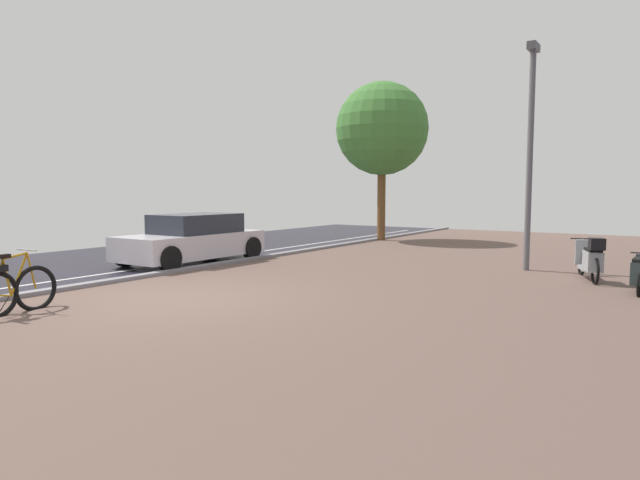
# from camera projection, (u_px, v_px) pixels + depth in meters

# --- Properties ---
(ground) EXTENTS (21.00, 40.00, 0.13)m
(ground) POSITION_uv_depth(u_px,v_px,m) (235.00, 309.00, 9.01)
(ground) COLOR #211E2A
(bicycle_foreground) EXTENTS (0.63, 1.42, 1.12)m
(bicycle_foreground) POSITION_uv_depth(u_px,v_px,m) (11.00, 288.00, 8.55)
(bicycle_foreground) COLOR black
(bicycle_foreground) RESTS_ON ground
(scooter_mid) EXTENTS (0.86, 1.81, 0.98)m
(scooter_mid) POSITION_uv_depth(u_px,v_px,m) (591.00, 260.00, 11.68)
(scooter_mid) COLOR black
(scooter_mid) RESTS_ON ground
(parked_car_near) EXTENTS (1.83, 4.01, 1.30)m
(parked_car_near) POSITION_uv_depth(u_px,v_px,m) (193.00, 239.00, 14.65)
(parked_car_near) COLOR silver
(parked_car_near) RESTS_ON ground
(lamp_post) EXTENTS (0.20, 0.52, 5.35)m
(lamp_post) POSITION_uv_depth(u_px,v_px,m) (530.00, 145.00, 13.00)
(lamp_post) COLOR slate
(lamp_post) RESTS_ON ground
(street_tree) EXTENTS (3.54, 3.54, 6.05)m
(street_tree) POSITION_uv_depth(u_px,v_px,m) (382.00, 129.00, 20.98)
(street_tree) COLOR brown
(street_tree) RESTS_ON ground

